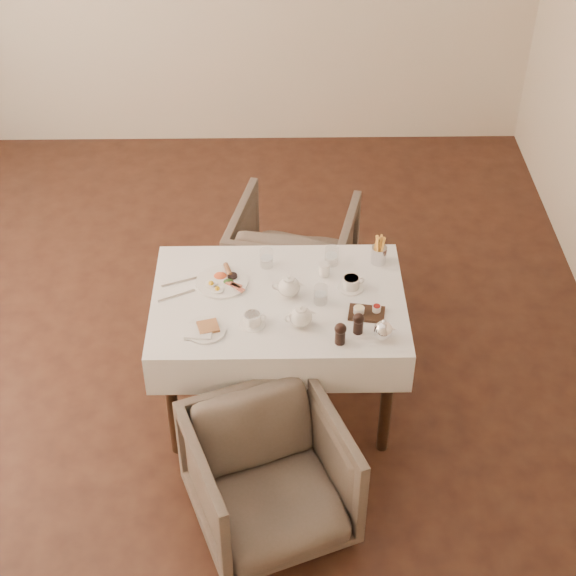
# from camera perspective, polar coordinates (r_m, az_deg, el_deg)

# --- Properties ---
(table) EXTENTS (1.28, 0.88, 0.75)m
(table) POSITION_cam_1_polar(r_m,az_deg,el_deg) (4.52, -0.61, -1.77)
(table) COLOR black
(table) RESTS_ON ground
(armchair_near) EXTENTS (0.90, 0.91, 0.65)m
(armchair_near) POSITION_cam_1_polar(r_m,az_deg,el_deg) (4.21, -1.22, -12.15)
(armchair_near) COLOR brown
(armchair_near) RESTS_ON ground
(armchair_far) EXTENTS (0.86, 0.87, 0.66)m
(armchair_far) POSITION_cam_1_polar(r_m,az_deg,el_deg) (5.41, 0.36, 2.10)
(armchair_far) COLOR brown
(armchair_far) RESTS_ON ground
(breakfast_plate) EXTENTS (0.27, 0.27, 0.03)m
(breakfast_plate) POSITION_cam_1_polar(r_m,az_deg,el_deg) (4.54, -4.27, 0.46)
(breakfast_plate) COLOR white
(breakfast_plate) RESTS_ON table
(side_plate) EXTENTS (0.20, 0.20, 0.02)m
(side_plate) POSITION_cam_1_polar(r_m,az_deg,el_deg) (4.27, -5.44, -2.73)
(side_plate) COLOR white
(side_plate) RESTS_ON table
(teapot_centre) EXTENTS (0.16, 0.12, 0.13)m
(teapot_centre) POSITION_cam_1_polar(r_m,az_deg,el_deg) (4.42, 0.05, 0.18)
(teapot_centre) COLOR white
(teapot_centre) RESTS_ON table
(teapot_front) EXTENTS (0.18, 0.15, 0.12)m
(teapot_front) POSITION_cam_1_polar(r_m,az_deg,el_deg) (4.25, 0.83, -1.79)
(teapot_front) COLOR white
(teapot_front) RESTS_ON table
(creamer) EXTENTS (0.07, 0.07, 0.07)m
(creamer) POSITION_cam_1_polar(r_m,az_deg,el_deg) (4.57, 2.34, 1.21)
(creamer) COLOR white
(creamer) RESTS_ON table
(teacup_near) EXTENTS (0.13, 0.13, 0.06)m
(teacup_near) POSITION_cam_1_polar(r_m,az_deg,el_deg) (4.28, -2.32, -2.05)
(teacup_near) COLOR white
(teacup_near) RESTS_ON table
(teacup_far) EXTENTS (0.13, 0.13, 0.07)m
(teacup_far) POSITION_cam_1_polar(r_m,az_deg,el_deg) (4.50, 4.09, 0.31)
(teacup_far) COLOR white
(teacup_far) RESTS_ON table
(glass_left) EXTENTS (0.09, 0.09, 0.10)m
(glass_left) POSITION_cam_1_polar(r_m,az_deg,el_deg) (4.62, -1.39, 1.95)
(glass_left) COLOR silver
(glass_left) RESTS_ON table
(glass_mid) EXTENTS (0.09, 0.09, 0.10)m
(glass_mid) POSITION_cam_1_polar(r_m,az_deg,el_deg) (4.39, 2.13, -0.43)
(glass_mid) COLOR silver
(glass_mid) RESTS_ON table
(glass_right) EXTENTS (0.08, 0.08, 0.10)m
(glass_right) POSITION_cam_1_polar(r_m,az_deg,el_deg) (4.64, 2.84, 2.09)
(glass_right) COLOR silver
(glass_right) RESTS_ON table
(condiment_board) EXTENTS (0.19, 0.14, 0.05)m
(condiment_board) POSITION_cam_1_polar(r_m,az_deg,el_deg) (4.35, 5.08, -1.57)
(condiment_board) COLOR black
(condiment_board) RESTS_ON table
(pepper_mill_left) EXTENTS (0.07, 0.07, 0.12)m
(pepper_mill_left) POSITION_cam_1_polar(r_m,az_deg,el_deg) (4.16, 3.40, -2.94)
(pepper_mill_left) COLOR black
(pepper_mill_left) RESTS_ON table
(pepper_mill_right) EXTENTS (0.07, 0.07, 0.11)m
(pepper_mill_right) POSITION_cam_1_polar(r_m,az_deg,el_deg) (4.23, 4.57, -2.28)
(pepper_mill_right) COLOR black
(pepper_mill_right) RESTS_ON table
(silver_pot) EXTENTS (0.14, 0.13, 0.12)m
(silver_pot) POSITION_cam_1_polar(r_m,az_deg,el_deg) (4.20, 6.18, -2.67)
(silver_pot) COLOR white
(silver_pot) RESTS_ON table
(fries_cup) EXTENTS (0.08, 0.08, 0.17)m
(fries_cup) POSITION_cam_1_polar(r_m,az_deg,el_deg) (4.65, 5.92, 2.42)
(fries_cup) COLOR silver
(fries_cup) RESTS_ON table
(cutlery_fork) EXTENTS (0.19, 0.08, 0.00)m
(cutlery_fork) POSITION_cam_1_polar(r_m,az_deg,el_deg) (4.57, -7.01, 0.39)
(cutlery_fork) COLOR silver
(cutlery_fork) RESTS_ON table
(cutlery_knife) EXTENTS (0.19, 0.10, 0.00)m
(cutlery_knife) POSITION_cam_1_polar(r_m,az_deg,el_deg) (4.49, -7.21, -0.50)
(cutlery_knife) COLOR silver
(cutlery_knife) RESTS_ON table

